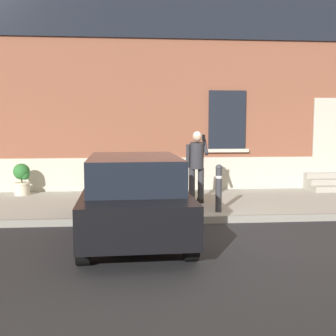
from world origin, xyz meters
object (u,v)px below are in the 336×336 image
at_px(person_on_phone, 197,162).
at_px(planter_olive, 162,177).
at_px(hatchback_car_black, 134,195).
at_px(bollard_near_person, 219,186).
at_px(planter_cream, 22,178).
at_px(planter_terracotta, 93,178).

bearing_deg(person_on_phone, planter_olive, 128.43).
xyz_separation_m(hatchback_car_black, person_on_phone, (1.53, 2.46, 0.36)).
xyz_separation_m(bollard_near_person, person_on_phone, (-0.33, 1.04, 0.44)).
relative_size(planter_cream, planter_terracotta, 1.00).
height_order(hatchback_car_black, bollard_near_person, hatchback_car_black).
bearing_deg(planter_olive, hatchback_car_black, -101.09).
bearing_deg(planter_terracotta, hatchback_car_black, -74.69).
xyz_separation_m(hatchback_car_black, planter_cream, (-3.01, 4.08, -0.18)).
xyz_separation_m(person_on_phone, planter_olive, (-0.74, 1.56, -0.55)).
distance_m(hatchback_car_black, planter_terracotta, 4.21).
relative_size(hatchback_car_black, planter_terracotta, 4.79).
relative_size(hatchback_car_black, bollard_near_person, 3.94).
height_order(bollard_near_person, planter_terracotta, bollard_near_person).
bearing_deg(bollard_near_person, planter_olive, 112.31).
bearing_deg(planter_terracotta, planter_olive, -1.09).
relative_size(planter_cream, planter_olive, 1.00).
relative_size(person_on_phone, planter_cream, 2.03).
relative_size(person_on_phone, planter_terracotta, 2.03).
bearing_deg(bollard_near_person, person_on_phone, 107.43).
height_order(planter_cream, planter_terracotta, same).
height_order(hatchback_car_black, planter_cream, hatchback_car_black).
relative_size(bollard_near_person, person_on_phone, 0.60).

